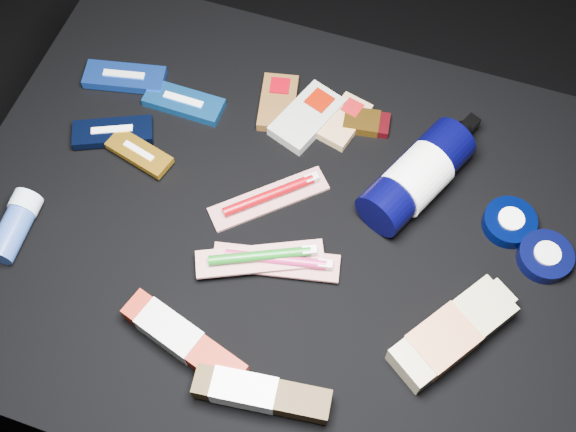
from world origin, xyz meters
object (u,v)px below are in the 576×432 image
(bodywash_bottle, at_px, (450,335))
(lotion_bottle, at_px, (417,176))
(deodorant_stick, at_px, (15,225))
(toothpaste_carton_red, at_px, (180,338))

(bodywash_bottle, bearing_deg, lotion_bottle, 150.03)
(bodywash_bottle, relative_size, deodorant_stick, 1.73)
(lotion_bottle, distance_m, toothpaste_carton_red, 0.43)
(lotion_bottle, relative_size, deodorant_stick, 2.25)
(deodorant_stick, xyz_separation_m, toothpaste_carton_red, (0.30, -0.08, -0.00))
(bodywash_bottle, xyz_separation_m, deodorant_stick, (-0.65, -0.04, 0.00))
(lotion_bottle, xyz_separation_m, toothpaste_carton_red, (-0.25, -0.35, -0.02))
(bodywash_bottle, height_order, deodorant_stick, deodorant_stick)
(lotion_bottle, height_order, deodorant_stick, lotion_bottle)
(deodorant_stick, relative_size, toothpaste_carton_red, 0.56)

